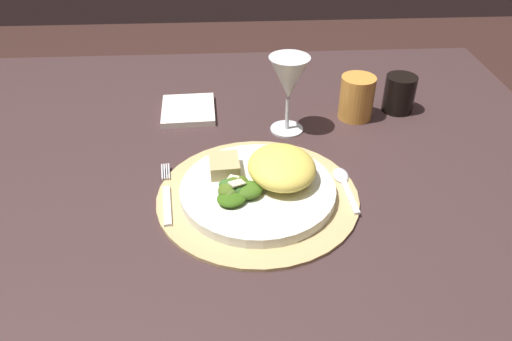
{
  "coord_description": "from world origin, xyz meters",
  "views": [
    {
      "loc": [
        0.04,
        -0.75,
        1.27
      ],
      "look_at": [
        0.08,
        -0.06,
        0.78
      ],
      "focal_mm": 34.73,
      "sensor_mm": 36.0,
      "label": 1
    }
  ],
  "objects_px": {
    "dining_table": "(216,213)",
    "spoon": "(343,182)",
    "wine_glass": "(289,80)",
    "dinner_plate": "(258,190)",
    "dark_tumbler": "(399,94)",
    "napkin": "(188,110)",
    "amber_tumbler": "(357,98)",
    "fork": "(167,196)"
  },
  "relations": [
    {
      "from": "dark_tumbler",
      "to": "fork",
      "type": "bearing_deg",
      "value": -148.88
    },
    {
      "from": "spoon",
      "to": "dark_tumbler",
      "type": "bearing_deg",
      "value": 56.97
    },
    {
      "from": "wine_glass",
      "to": "dark_tumbler",
      "type": "distance_m",
      "value": 0.27
    },
    {
      "from": "napkin",
      "to": "dark_tumbler",
      "type": "distance_m",
      "value": 0.45
    },
    {
      "from": "fork",
      "to": "wine_glass",
      "type": "height_order",
      "value": "wine_glass"
    },
    {
      "from": "dining_table",
      "to": "wine_glass",
      "type": "distance_m",
      "value": 0.29
    },
    {
      "from": "fork",
      "to": "dining_table",
      "type": "bearing_deg",
      "value": 53.88
    },
    {
      "from": "amber_tumbler",
      "to": "dark_tumbler",
      "type": "xyz_separation_m",
      "value": [
        0.1,
        0.02,
        -0.01
      ]
    },
    {
      "from": "fork",
      "to": "amber_tumbler",
      "type": "bearing_deg",
      "value": 34.93
    },
    {
      "from": "dinner_plate",
      "to": "dark_tumbler",
      "type": "height_order",
      "value": "dark_tumbler"
    },
    {
      "from": "spoon",
      "to": "wine_glass",
      "type": "bearing_deg",
      "value": 111.8
    },
    {
      "from": "dinner_plate",
      "to": "napkin",
      "type": "bearing_deg",
      "value": 113.59
    },
    {
      "from": "dinner_plate",
      "to": "spoon",
      "type": "bearing_deg",
      "value": 9.32
    },
    {
      "from": "dining_table",
      "to": "spoon",
      "type": "height_order",
      "value": "spoon"
    },
    {
      "from": "wine_glass",
      "to": "dinner_plate",
      "type": "bearing_deg",
      "value": -108.42
    },
    {
      "from": "dining_table",
      "to": "napkin",
      "type": "relative_size",
      "value": 10.76
    },
    {
      "from": "spoon",
      "to": "dark_tumbler",
      "type": "height_order",
      "value": "dark_tumbler"
    },
    {
      "from": "dining_table",
      "to": "dinner_plate",
      "type": "xyz_separation_m",
      "value": [
        0.08,
        -0.11,
        0.14
      ]
    },
    {
      "from": "dinner_plate",
      "to": "wine_glass",
      "type": "distance_m",
      "value": 0.25
    },
    {
      "from": "dining_table",
      "to": "dark_tumbler",
      "type": "xyz_separation_m",
      "value": [
        0.4,
        0.18,
        0.16
      ]
    },
    {
      "from": "wine_glass",
      "to": "dining_table",
      "type": "bearing_deg",
      "value": -143.1
    },
    {
      "from": "dinner_plate",
      "to": "dark_tumbler",
      "type": "xyz_separation_m",
      "value": [
        0.32,
        0.29,
        0.02
      ]
    },
    {
      "from": "dinner_plate",
      "to": "napkin",
      "type": "height_order",
      "value": "dinner_plate"
    },
    {
      "from": "dinner_plate",
      "to": "wine_glass",
      "type": "height_order",
      "value": "wine_glass"
    },
    {
      "from": "dinner_plate",
      "to": "spoon",
      "type": "height_order",
      "value": "dinner_plate"
    },
    {
      "from": "dining_table",
      "to": "dark_tumbler",
      "type": "distance_m",
      "value": 0.46
    },
    {
      "from": "dinner_plate",
      "to": "dark_tumbler",
      "type": "relative_size",
      "value": 3.27
    },
    {
      "from": "dining_table",
      "to": "dinner_plate",
      "type": "height_order",
      "value": "dinner_plate"
    },
    {
      "from": "dining_table",
      "to": "dinner_plate",
      "type": "bearing_deg",
      "value": -54.5
    },
    {
      "from": "dining_table",
      "to": "amber_tumbler",
      "type": "relative_size",
      "value": 15.17
    },
    {
      "from": "amber_tumbler",
      "to": "dark_tumbler",
      "type": "relative_size",
      "value": 1.15
    },
    {
      "from": "dining_table",
      "to": "wine_glass",
      "type": "height_order",
      "value": "wine_glass"
    },
    {
      "from": "wine_glass",
      "to": "amber_tumbler",
      "type": "distance_m",
      "value": 0.17
    },
    {
      "from": "dinner_plate",
      "to": "dark_tumbler",
      "type": "bearing_deg",
      "value": 41.9
    },
    {
      "from": "fork",
      "to": "dark_tumbler",
      "type": "height_order",
      "value": "dark_tumbler"
    },
    {
      "from": "dining_table",
      "to": "spoon",
      "type": "relative_size",
      "value": 10.89
    },
    {
      "from": "fork",
      "to": "spoon",
      "type": "distance_m",
      "value": 0.3
    },
    {
      "from": "fork",
      "to": "spoon",
      "type": "bearing_deg",
      "value": 4.15
    },
    {
      "from": "dining_table",
      "to": "dark_tumbler",
      "type": "height_order",
      "value": "dark_tumbler"
    },
    {
      "from": "fork",
      "to": "dinner_plate",
      "type": "bearing_deg",
      "value": -1.04
    },
    {
      "from": "dark_tumbler",
      "to": "amber_tumbler",
      "type": "bearing_deg",
      "value": -166.2
    },
    {
      "from": "dining_table",
      "to": "wine_glass",
      "type": "xyz_separation_m",
      "value": [
        0.15,
        0.11,
        0.23
      ]
    }
  ]
}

